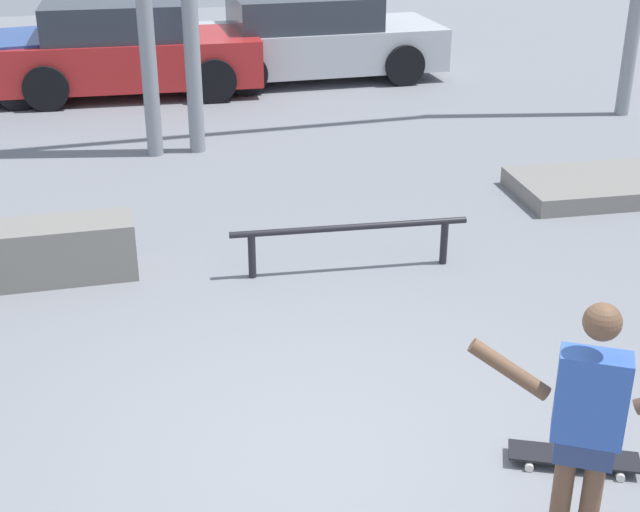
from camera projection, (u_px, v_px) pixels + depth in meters
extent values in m
plane|color=slate|center=(319.00, 456.00, 5.73)|extent=(36.00, 36.00, 0.00)
cylinder|color=brown|center=(562.00, 489.00, 4.88)|extent=(0.11, 0.11, 0.71)
cylinder|color=brown|center=(592.00, 494.00, 4.85)|extent=(0.11, 0.11, 0.71)
cube|color=navy|center=(584.00, 447.00, 4.74)|extent=(0.35, 0.31, 0.16)
cube|color=#3359B2|center=(591.00, 397.00, 4.61)|extent=(0.40, 0.35, 0.51)
sphere|color=brown|center=(602.00, 322.00, 4.43)|extent=(0.20, 0.20, 0.20)
cylinder|color=brown|center=(509.00, 369.00, 4.68)|extent=(0.43, 0.31, 0.31)
cube|color=black|center=(574.00, 456.00, 5.61)|extent=(0.82, 0.55, 0.01)
cylinder|color=silver|center=(616.00, 456.00, 5.68)|extent=(0.06, 0.05, 0.05)
cylinder|color=silver|center=(620.00, 477.00, 5.49)|extent=(0.06, 0.05, 0.05)
cylinder|color=silver|center=(528.00, 447.00, 5.77)|extent=(0.06, 0.05, 0.05)
cylinder|color=silver|center=(529.00, 467.00, 5.58)|extent=(0.06, 0.05, 0.05)
cube|color=slate|center=(629.00, 184.00, 10.10)|extent=(2.71, 1.38, 0.20)
cylinder|color=black|center=(350.00, 227.00, 8.09)|extent=(2.19, 0.31, 0.06)
cylinder|color=black|center=(252.00, 256.00, 8.04)|extent=(0.07, 0.07, 0.43)
cylinder|color=black|center=(444.00, 242.00, 8.31)|extent=(0.07, 0.07, 0.43)
cylinder|color=black|center=(11.00, 64.00, 14.63)|extent=(0.72, 0.28, 0.71)
cylinder|color=black|center=(18.00, 86.00, 13.25)|extent=(0.72, 0.28, 0.71)
cube|color=red|center=(130.00, 59.00, 14.06)|extent=(4.16, 2.05, 0.71)
cube|color=#2D333D|center=(116.00, 19.00, 13.77)|extent=(2.35, 1.74, 0.55)
cylinder|color=black|center=(206.00, 58.00, 15.09)|extent=(0.69, 0.28, 0.67)
cylinder|color=black|center=(214.00, 81.00, 13.63)|extent=(0.69, 0.28, 0.67)
cylinder|color=black|center=(55.00, 64.00, 14.67)|extent=(0.69, 0.28, 0.67)
cylinder|color=black|center=(46.00, 88.00, 13.20)|extent=(0.69, 0.28, 0.67)
cube|color=#B7BABF|center=(313.00, 46.00, 15.06)|extent=(4.30, 1.98, 0.68)
cube|color=#2D333D|center=(303.00, 10.00, 14.77)|extent=(2.39, 1.78, 0.52)
cylinder|color=black|center=(371.00, 44.00, 16.23)|extent=(0.67, 0.24, 0.67)
cylinder|color=black|center=(404.00, 65.00, 14.64)|extent=(0.67, 0.24, 0.67)
cylinder|color=black|center=(228.00, 51.00, 15.64)|extent=(0.67, 0.24, 0.67)
cylinder|color=black|center=(246.00, 74.00, 14.04)|extent=(0.67, 0.24, 0.67)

